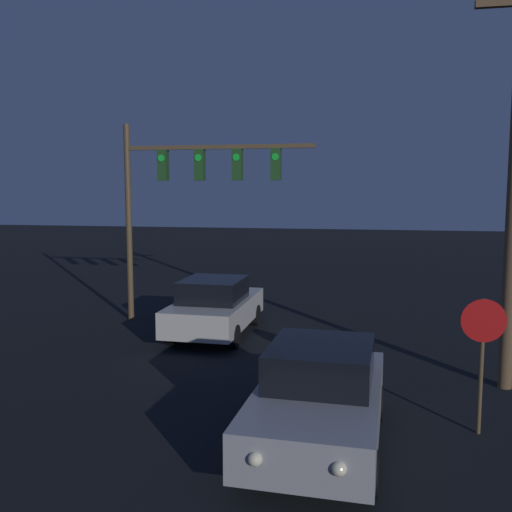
% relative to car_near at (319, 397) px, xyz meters
% --- Properties ---
extents(car_near, '(2.05, 4.26, 1.58)m').
position_rel_car_near_xyz_m(car_near, '(0.00, 0.00, 0.00)').
color(car_near, '#99999E').
rests_on(car_near, ground_plane).
extents(car_far, '(1.97, 4.22, 1.58)m').
position_rel_car_near_xyz_m(car_far, '(-3.41, 6.32, 0.00)').
color(car_far, beige).
rests_on(car_far, ground_plane).
extents(traffic_signal_mast, '(5.73, 0.30, 5.92)m').
position_rel_car_near_xyz_m(traffic_signal_mast, '(-4.58, 7.59, 3.39)').
color(traffic_signal_mast, brown).
rests_on(traffic_signal_mast, ground_plane).
extents(stop_sign, '(0.71, 0.07, 2.25)m').
position_rel_car_near_xyz_m(stop_sign, '(2.54, 0.91, 0.79)').
color(stop_sign, brown).
rests_on(stop_sign, ground_plane).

